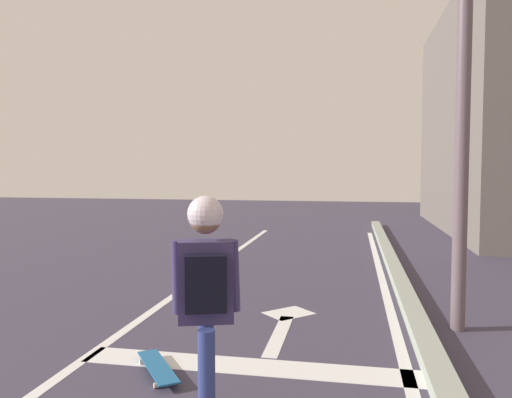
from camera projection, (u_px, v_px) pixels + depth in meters
name	position (u px, v px, depth m)	size (l,w,h in m)	color
lane_line_center	(102.00, 346.00, 5.18)	(0.12, 20.00, 0.01)	silver
lane_line_curbside	(406.00, 369.00, 4.61)	(0.12, 20.00, 0.01)	silver
stop_bar	(248.00, 366.00, 4.67)	(3.20, 0.40, 0.01)	silver
lane_arrow_stem	(279.00, 335.00, 5.55)	(0.16, 1.40, 0.01)	silver
lane_arrow_head	(289.00, 313.00, 6.39)	(0.56, 0.44, 0.01)	silver
curb_strip	(435.00, 364.00, 4.55)	(0.24, 24.00, 0.14)	#949E90
skater	(206.00, 287.00, 3.27)	(0.43, 0.60, 1.60)	navy
spare_skateboard	(158.00, 367.00, 4.50)	(0.65, 0.79, 0.07)	#1D5C90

